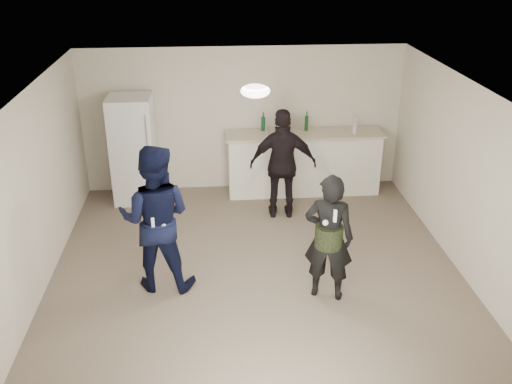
{
  "coord_description": "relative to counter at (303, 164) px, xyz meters",
  "views": [
    {
      "loc": [
        -0.54,
        -6.45,
        4.21
      ],
      "look_at": [
        0.0,
        0.2,
        1.15
      ],
      "focal_mm": 40.0,
      "sensor_mm": 36.0,
      "label": 1
    }
  ],
  "objects": [
    {
      "name": "remote_woman",
      "position": [
        -0.2,
        -3.41,
        0.72
      ],
      "size": [
        0.04,
        0.04,
        0.15
      ],
      "primitive_type": "cube",
      "color": "white",
      "rests_on": "woman"
    },
    {
      "name": "camo_shorts",
      "position": [
        -0.2,
        -3.16,
        0.32
      ],
      "size": [
        0.34,
        0.34,
        0.28
      ],
      "primitive_type": "cylinder",
      "color": "#263417",
      "rests_on": "woman"
    },
    {
      "name": "shaker",
      "position": [
        -0.64,
        -0.09,
        0.65
      ],
      "size": [
        0.08,
        0.08,
        0.17
      ],
      "primitive_type": "cylinder",
      "color": "silver",
      "rests_on": "counter_top"
    },
    {
      "name": "spectator",
      "position": [
        -0.48,
        -0.9,
        0.36
      ],
      "size": [
        1.07,
        0.51,
        1.78
      ],
      "primitive_type": "imported",
      "rotation": [
        0.0,
        0.0,
        3.07
      ],
      "color": "black",
      "rests_on": "floor"
    },
    {
      "name": "man",
      "position": [
        -2.3,
        -2.75,
        0.44
      ],
      "size": [
        1.03,
        0.85,
        1.92
      ],
      "primitive_type": "imported",
      "rotation": [
        0.0,
        0.0,
        3.0
      ],
      "color": "#0E143B",
      "rests_on": "floor"
    },
    {
      "name": "counter_top",
      "position": [
        0.0,
        0.0,
        0.55
      ],
      "size": [
        2.68,
        0.64,
        0.04
      ],
      "primitive_type": "cube",
      "color": "beige",
      "rests_on": "counter"
    },
    {
      "name": "nunchuk_man",
      "position": [
        -2.18,
        -3.0,
        0.45
      ],
      "size": [
        0.07,
        0.07,
        0.07
      ],
      "primitive_type": "sphere",
      "color": "white",
      "rests_on": "man"
    },
    {
      "name": "ceiling",
      "position": [
        -1.03,
        -2.67,
        1.98
      ],
      "size": [
        6.0,
        6.0,
        0.0
      ],
      "primitive_type": "plane",
      "rotation": [
        3.14,
        0.0,
        0.0
      ],
      "color": "silver",
      "rests_on": "wall_back"
    },
    {
      "name": "wall_left",
      "position": [
        -3.78,
        -2.67,
        0.72
      ],
      "size": [
        0.0,
        6.0,
        6.0
      ],
      "primitive_type": "plane",
      "rotation": [
        1.57,
        0.0,
        1.57
      ],
      "color": "beige",
      "rests_on": "floor"
    },
    {
      "name": "ceiling_dome",
      "position": [
        -1.03,
        -2.37,
        1.93
      ],
      "size": [
        0.36,
        0.36,
        0.16
      ],
      "primitive_type": "ellipsoid",
      "color": "white",
      "rests_on": "ceiling"
    },
    {
      "name": "wall_front",
      "position": [
        -1.03,
        -5.67,
        0.72
      ],
      "size": [
        6.0,
        0.0,
        6.0
      ],
      "primitive_type": "plane",
      "rotation": [
        -1.57,
        0.0,
        0.0
      ],
      "color": "beige",
      "rests_on": "floor"
    },
    {
      "name": "fridge",
      "position": [
        -2.89,
        -0.07,
        0.38
      ],
      "size": [
        0.7,
        0.7,
        1.8
      ],
      "primitive_type": "cube",
      "color": "white",
      "rests_on": "floor"
    },
    {
      "name": "floor",
      "position": [
        -1.03,
        -2.67,
        -0.53
      ],
      "size": [
        6.0,
        6.0,
        0.0
      ],
      "primitive_type": "plane",
      "color": "#6B5B4C",
      "rests_on": "ground"
    },
    {
      "name": "remote_man",
      "position": [
        -2.3,
        -3.03,
        0.53
      ],
      "size": [
        0.04,
        0.04,
        0.15
      ],
      "primitive_type": "cube",
      "color": "white",
      "rests_on": "man"
    },
    {
      "name": "wall_back",
      "position": [
        -1.03,
        0.33,
        0.72
      ],
      "size": [
        6.0,
        0.0,
        6.0
      ],
      "primitive_type": "plane",
      "rotation": [
        1.57,
        0.0,
        0.0
      ],
      "color": "beige",
      "rests_on": "floor"
    },
    {
      "name": "bottle_cluster",
      "position": [
        -0.1,
        0.11,
        0.68
      ],
      "size": [
        1.6,
        0.34,
        0.26
      ],
      "color": "#14491B",
      "rests_on": "counter_top"
    },
    {
      "name": "nunchuk_woman",
      "position": [
        -0.3,
        -3.38,
        0.62
      ],
      "size": [
        0.07,
        0.07,
        0.07
      ],
      "primitive_type": "sphere",
      "color": "white",
      "rests_on": "woman"
    },
    {
      "name": "fridge_handle",
      "position": [
        -2.61,
        -0.44,
        0.78
      ],
      "size": [
        0.02,
        0.02,
        0.6
      ],
      "primitive_type": "cylinder",
      "color": "silver",
      "rests_on": "fridge"
    },
    {
      "name": "counter",
      "position": [
        0.0,
        0.0,
        0.0
      ],
      "size": [
        2.6,
        0.56,
        1.05
      ],
      "primitive_type": "cube",
      "color": "white",
      "rests_on": "floor"
    },
    {
      "name": "wall_right",
      "position": [
        1.72,
        -2.67,
        0.72
      ],
      "size": [
        0.0,
        6.0,
        6.0
      ],
      "primitive_type": "plane",
      "rotation": [
        1.57,
        0.0,
        -1.57
      ],
      "color": "beige",
      "rests_on": "floor"
    },
    {
      "name": "woman",
      "position": [
        -0.2,
        -3.16,
        0.3
      ],
      "size": [
        0.7,
        0.57,
        1.65
      ],
      "primitive_type": "imported",
      "rotation": [
        0.0,
        0.0,
        2.82
      ],
      "color": "black",
      "rests_on": "floor"
    }
  ]
}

